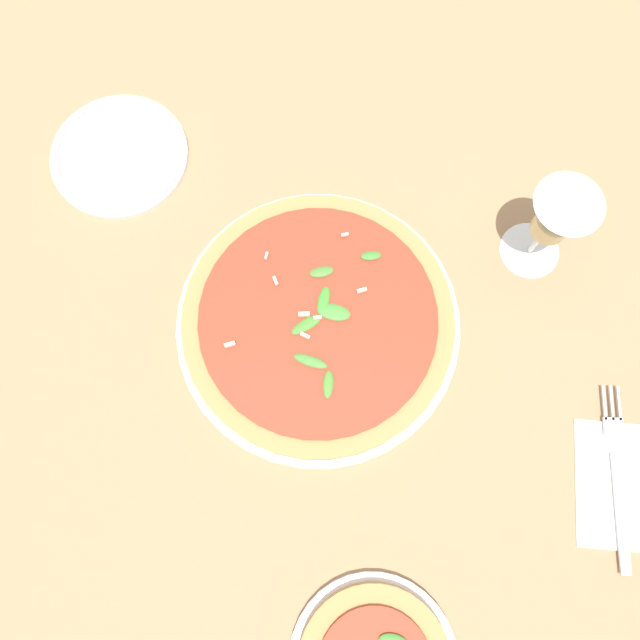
{
  "coord_description": "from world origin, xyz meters",
  "views": [
    {
      "loc": [
        -0.23,
        -0.06,
        0.78
      ],
      "look_at": [
        -0.04,
        -0.0,
        0.03
      ],
      "focal_mm": 35.0,
      "sensor_mm": 36.0,
      "label": 1
    }
  ],
  "objects": [
    {
      "name": "ground_plane",
      "position": [
        0.0,
        0.0,
        0.0
      ],
      "size": [
        6.0,
        6.0,
        0.0
      ],
      "primitive_type": "plane",
      "color": "#9E7A56"
    },
    {
      "name": "pizza_arugula_main",
      "position": [
        -0.04,
        -0.0,
        0.02
      ],
      "size": [
        0.36,
        0.36,
        0.05
      ],
      "color": "white",
      "rests_on": "ground_plane"
    },
    {
      "name": "wine_glass",
      "position": [
        0.15,
        -0.24,
        0.1
      ],
      "size": [
        0.08,
        0.08,
        0.14
      ],
      "color": "white",
      "rests_on": "ground_plane"
    },
    {
      "name": "napkin",
      "position": [
        -0.12,
        -0.4,
        0.0
      ],
      "size": [
        0.17,
        0.13,
        0.01
      ],
      "rotation": [
        0.0,
        0.0,
        0.22
      ],
      "color": "white",
      "rests_on": "ground_plane"
    },
    {
      "name": "fork",
      "position": [
        -0.11,
        -0.4,
        0.01
      ],
      "size": [
        0.22,
        0.07,
        0.0
      ],
      "rotation": [
        0.0,
        0.0,
        0.27
      ],
      "color": "silver",
      "rests_on": "ground_plane"
    },
    {
      "name": "side_plate_white",
      "position": [
        0.11,
        0.34,
        0.01
      ],
      "size": [
        0.19,
        0.19,
        0.02
      ],
      "color": "white",
      "rests_on": "ground_plane"
    }
  ]
}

